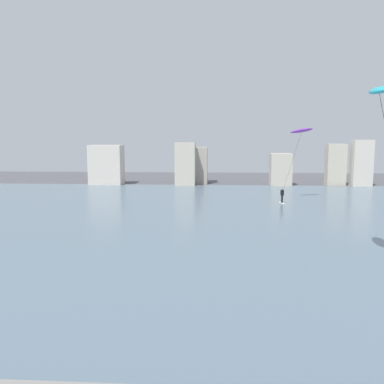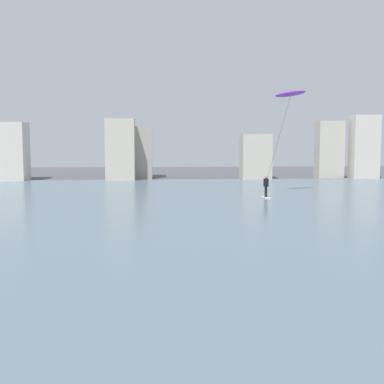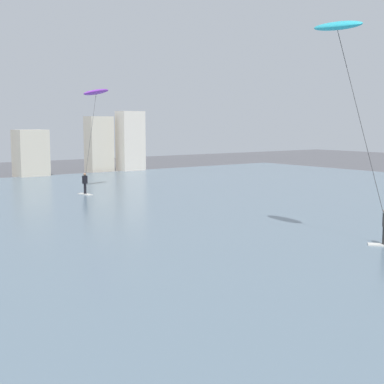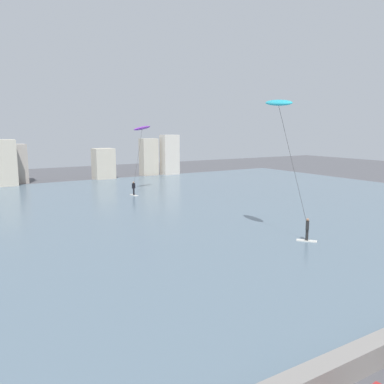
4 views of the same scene
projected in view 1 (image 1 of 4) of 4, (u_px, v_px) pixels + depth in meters
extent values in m
cube|color=slate|center=(224.00, 219.00, 36.84)|extent=(84.00, 52.00, 0.10)
cube|color=beige|center=(103.00, 172.00, 65.08)|extent=(3.54, 3.83, 3.57)
cube|color=beige|center=(106.00, 165.00, 63.56)|extent=(4.95, 3.27, 6.07)
cube|color=beige|center=(185.00, 164.00, 62.73)|extent=(2.98, 3.46, 6.44)
cube|color=#A89E93|center=(198.00, 165.00, 65.27)|extent=(3.01, 3.45, 5.70)
cube|color=beige|center=(281.00, 170.00, 62.19)|extent=(3.11, 2.78, 4.85)
cube|color=beige|center=(336.00, 165.00, 62.48)|extent=(2.78, 2.07, 6.28)
cube|color=beige|center=(362.00, 163.00, 61.12)|extent=(2.81, 2.11, 6.88)
cube|color=silver|center=(282.00, 203.00, 45.34)|extent=(0.57, 1.44, 0.06)
cylinder|color=black|center=(282.00, 199.00, 45.29)|extent=(0.20, 0.20, 0.78)
cube|color=black|center=(282.00, 193.00, 45.20)|extent=(0.36, 0.25, 0.60)
sphere|color=#9E7051|center=(282.00, 189.00, 45.14)|extent=(0.20, 0.20, 0.20)
cylinder|color=#333333|center=(292.00, 162.00, 45.90)|extent=(2.38, 2.46, 6.67)
ellipsoid|color=purple|center=(302.00, 131.00, 46.58)|extent=(2.97, 1.87, 0.97)
ellipsoid|color=#28B2C6|center=(379.00, 90.00, 21.88)|extent=(1.28, 2.93, 0.81)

